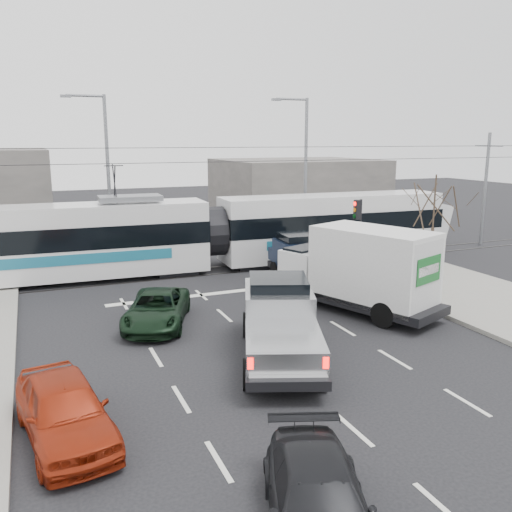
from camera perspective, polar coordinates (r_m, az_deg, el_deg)
name	(u,v)px	position (r m, az deg, el deg)	size (l,w,h in m)	color
ground	(300,335)	(18.87, 4.65, -8.29)	(120.00, 120.00, 0.00)	black
sidewalk_right	(497,303)	(24.15, 24.06, -4.55)	(6.00, 60.00, 0.15)	gray
rails	(210,271)	(27.74, -4.85, -1.58)	(60.00, 1.60, 0.03)	#33302D
building_right	(297,190)	(44.70, 4.30, 6.90)	(12.00, 10.00, 5.00)	slate
bare_tree	(434,207)	(24.23, 18.25, 4.95)	(2.40, 2.40, 5.00)	#47382B
traffic_signal	(358,220)	(26.85, 10.71, 3.73)	(0.44, 0.44, 3.60)	black
street_lamp_near	(303,164)	(33.51, 4.97, 9.61)	(2.38, 0.25, 9.00)	slate
street_lamp_far	(104,166)	(31.96, -15.66, 9.09)	(2.38, 0.25, 9.00)	slate
catenary	(209,195)	(27.08, -5.00, 6.40)	(60.00, 0.20, 7.00)	black
tram	(212,233)	(27.82, -4.62, 2.46)	(26.43, 3.85, 5.37)	silver
silver_pickup	(280,320)	(16.83, 2.50, -6.74)	(4.26, 6.61, 2.28)	black
box_truck	(361,270)	(21.32, 10.95, -1.48)	(4.52, 6.99, 3.31)	black
navy_pickup	(305,261)	(24.90, 5.17, -0.54)	(2.44, 5.55, 2.28)	black
green_car	(157,309)	(19.92, -10.38, -5.49)	(2.02, 4.38, 1.22)	black
red_car	(64,410)	(13.18, -19.52, -14.99)	(1.71, 4.24, 1.44)	maroon
dark_car	(319,505)	(10.00, 6.61, -24.59)	(1.71, 4.22, 1.22)	black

